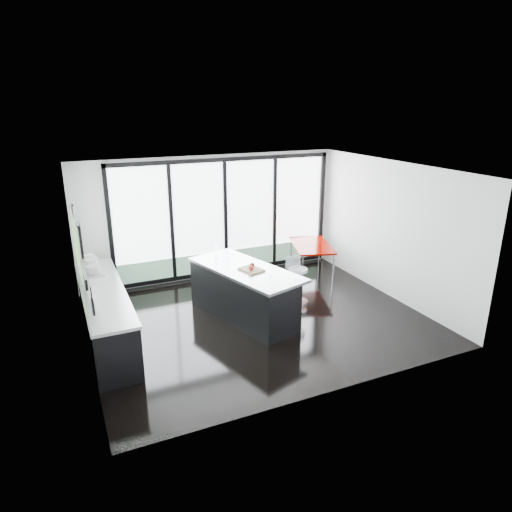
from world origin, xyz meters
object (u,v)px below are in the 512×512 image
bar_stool_far (297,286)px  red_table (311,260)px  bar_stool_near (297,296)px  island (243,293)px

bar_stool_far → red_table: (1.05, 1.22, 0.01)m
bar_stool_near → bar_stool_far: (0.18, 0.33, 0.05)m
island → bar_stool_near: island is taller
red_table → bar_stool_near: bearing=-128.4°
bar_stool_far → island: bearing=178.0°
bar_stool_near → bar_stool_far: bearing=61.1°
island → bar_stool_far: (1.26, 0.15, -0.13)m
island → bar_stool_far: size_ratio=3.48×
bar_stool_near → island: bearing=170.5°
island → bar_stool_far: bearing=7.0°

